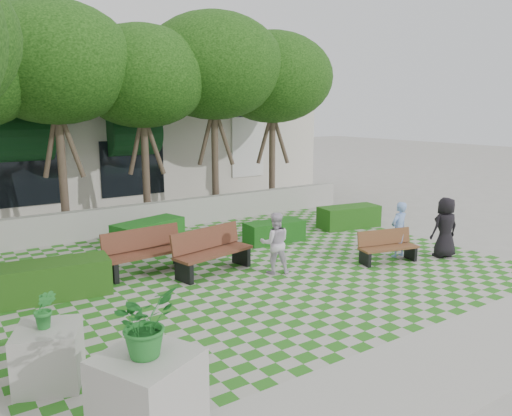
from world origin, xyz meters
TOP-DOWN VIEW (x-y plane):
  - ground at (0.00, 0.00)m, footprint 90.00×90.00m
  - lawn at (0.00, 1.00)m, footprint 12.00×12.00m
  - sidewalk_south at (0.00, -4.70)m, footprint 16.00×2.00m
  - retaining_wall at (0.00, 6.20)m, footprint 15.00×0.36m
  - bench_east at (3.22, -0.57)m, footprint 1.66×0.88m
  - bench_mid at (-0.96, 1.28)m, footprint 2.15×1.07m
  - bench_west at (-2.29, 2.17)m, footprint 2.07×0.82m
  - hedge_east at (5.16, 2.77)m, footprint 2.17×1.15m
  - hedge_midright at (1.97, 2.66)m, footprint 1.85×0.84m
  - hedge_midleft at (-1.27, 4.46)m, footprint 2.25×1.39m
  - hedge_west at (-4.49, 1.73)m, footprint 2.30×1.15m
  - planter_front at (-4.65, -3.69)m, footprint 1.40×1.40m
  - planter_back at (-5.38, -1.80)m, footprint 1.13×1.13m
  - person_blue at (3.82, -0.42)m, footprint 0.57×0.39m
  - person_dark at (4.82, -1.14)m, footprint 0.88×0.67m
  - person_white at (0.27, 0.37)m, footprint 0.91×0.84m
  - tree_row at (-1.86, 5.95)m, footprint 17.70×13.40m
  - building at (0.93, 14.08)m, footprint 18.00×8.92m

SIDE VIEW (x-z plane):
  - ground at x=0.00m, z-range 0.00..0.00m
  - sidewalk_south at x=0.00m, z-range 0.00..0.01m
  - lawn at x=0.00m, z-range 0.01..0.01m
  - hedge_midright at x=1.97m, z-range 0.00..0.63m
  - hedge_east at x=5.16m, z-range 0.00..0.72m
  - hedge_midleft at x=-1.27m, z-range 0.00..0.74m
  - hedge_west at x=-4.49m, z-range 0.00..0.77m
  - bench_east at x=3.22m, z-range -0.02..0.82m
  - retaining_wall at x=0.00m, z-range 0.00..0.90m
  - planter_back at x=-5.38m, z-range -0.24..1.20m
  - bench_west at x=-2.29m, z-range -0.02..1.05m
  - bench_mid at x=-0.96m, z-range -0.02..1.06m
  - person_blue at x=3.82m, z-range 0.00..1.50m
  - person_white at x=0.27m, z-range 0.00..1.51m
  - planter_front at x=-4.65m, z-range -0.18..1.70m
  - person_dark at x=4.82m, z-range 0.00..1.63m
  - building at x=0.93m, z-range -0.06..5.09m
  - tree_row at x=-1.86m, z-range 1.47..8.88m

